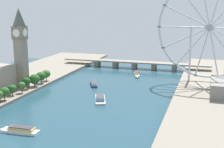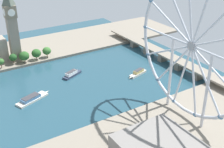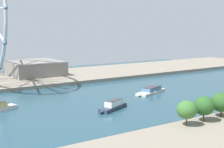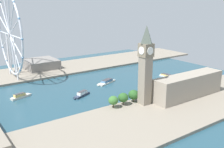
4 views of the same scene
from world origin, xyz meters
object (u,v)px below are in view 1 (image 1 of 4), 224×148
Objects in this scene: tour_boat_0 at (137,74)px; tour_boat_1 at (94,83)px; ferris_wheel at (210,28)px; tour_boat_3 at (100,99)px; tour_boat_2 at (20,130)px; clock_tower at (21,47)px; river_bridge at (135,63)px.

tour_boat_1 is (-36.65, -62.30, 0.05)m from tour_boat_0.
ferris_wheel is 3.29× the size of tour_boat_3.
tour_boat_3 reaches higher than tour_boat_2.
tour_boat_0 is (104.42, 102.35, -44.75)m from clock_tower.
river_bridge is 114.77m from tour_boat_1.
tour_boat_0 is 212.76m from tour_boat_2.
tour_boat_1 is (-123.62, -45.67, -62.60)m from ferris_wheel.
tour_boat_0 is at bearing 169.17° from ferris_wheel.
tour_boat_2 is (-3.07, -146.72, -0.40)m from tour_boat_1.
river_bridge is (-101.67, 66.87, -57.60)m from ferris_wheel.
clock_tower is 0.70× the size of ferris_wheel.
ferris_wheel reaches higher than tour_boat_2.
tour_boat_0 is at bearing 44.43° from clock_tower.
ferris_wheel is at bearing -94.01° from tour_boat_1.
tour_boat_1 is at bearing -101.03° from river_bridge.
river_bridge is at bearing -179.21° from tour_boat_0.
tour_boat_3 is at bearing -8.70° from clock_tower.
river_bridge is 7.71× the size of tour_boat_0.
tour_boat_3 is (94.47, -14.45, -45.09)m from clock_tower.
ferris_wheel is 4.32× the size of tour_boat_1.
clock_tower reaches higher than tour_boat_0.
ferris_wheel reaches higher than tour_boat_0.
clock_tower is 90.52m from tour_boat_1.
tour_boat_1 reaches higher than tour_boat_0.
tour_boat_0 is at bearing -73.68° from river_bridge.
clock_tower is 210.47m from ferris_wheel.
tour_boat_0 is 117.23m from tour_boat_3.
clock_tower is 132.66m from tour_boat_2.
tour_boat_0 is (-86.97, 16.64, -62.65)m from ferris_wheel.
tour_boat_3 is (4.75, -167.04, -5.39)m from river_bridge.
ferris_wheel is 0.56× the size of river_bridge.
tour_boat_1 reaches higher than tour_boat_2.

